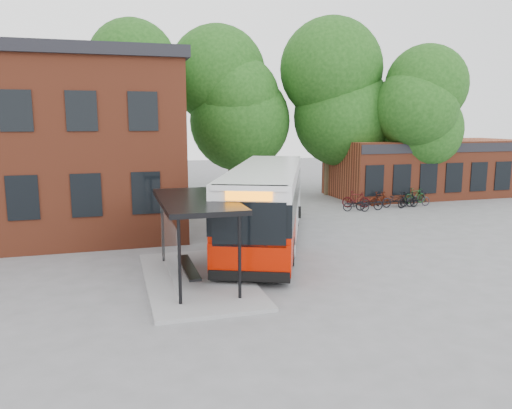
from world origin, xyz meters
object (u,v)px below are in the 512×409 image
object	(u,v)px
bicycle_3	(379,199)
bicycle_5	(408,200)
bicycle_1	(356,199)
bicycle_6	(418,199)
city_bus	(267,204)
bicycle_7	(415,196)
bus_shelter	(197,239)
bicycle_0	(356,205)
bicycle_4	(395,199)
bicycle_2	(369,203)

from	to	relation	value
bicycle_3	bicycle_5	size ratio (longest dim) A/B	0.92
bicycle_1	bicycle_6	distance (m)	4.06
city_bus	bicycle_7	size ratio (longest dim) A/B	7.84
bus_shelter	bicycle_6	distance (m)	19.36
city_bus	bicycle_7	world-z (taller)	city_bus
bicycle_0	bicycle_1	distance (m)	1.41
bicycle_1	bicycle_7	world-z (taller)	bicycle_1
bicycle_6	bicycle_1	bearing A→B (deg)	79.01
bus_shelter	bicycle_6	world-z (taller)	bus_shelter
bicycle_0	bicycle_6	world-z (taller)	bicycle_6
bicycle_1	bicycle_4	xyz separation A→B (m)	(2.45, -0.57, -0.03)
city_bus	bicycle_7	bearing A→B (deg)	51.82
bicycle_7	bus_shelter	bearing A→B (deg)	119.42
bicycle_5	bicycle_6	bearing A→B (deg)	-80.92
bus_shelter	bicycle_2	size ratio (longest dim) A/B	4.16
bicycle_4	bicycle_5	bearing A→B (deg)	-125.46
bicycle_4	bicycle_6	size ratio (longest dim) A/B	1.07
bicycle_1	bicycle_6	bearing A→B (deg)	-76.07
bicycle_0	bicycle_1	xyz separation A→B (m)	(0.65, 1.24, 0.11)
bicycle_0	bicycle_1	bearing A→B (deg)	-5.61
bicycle_3	bicycle_7	size ratio (longest dim) A/B	0.90
bicycle_2	bicycle_4	distance (m)	2.22
bus_shelter	bicycle_5	world-z (taller)	bus_shelter
bicycle_0	bicycle_3	xyz separation A→B (m)	(2.37, 1.41, 0.05)
bus_shelter	city_bus	distance (m)	6.26
bicycle_1	bicycle_5	world-z (taller)	bicycle_1
bicycle_4	bicycle_7	bearing A→B (deg)	-65.43
bus_shelter	city_bus	world-z (taller)	city_bus
bus_shelter	bicycle_6	size ratio (longest dim) A/B	4.02
bicycle_0	bicycle_2	world-z (taller)	bicycle_2
bus_shelter	bicycle_5	bearing A→B (deg)	34.88
bicycle_3	bicycle_5	xyz separation A→B (m)	(1.35, -1.19, 0.04)
bicycle_2	bus_shelter	bearing A→B (deg)	140.26
bicycle_5	bicycle_7	size ratio (longest dim) A/B	0.98
city_bus	bicycle_6	distance (m)	13.50
bicycle_0	bicycle_4	size ratio (longest dim) A/B	0.83
city_bus	bicycle_2	world-z (taller)	city_bus
bicycle_0	bicycle_7	world-z (taller)	bicycle_7
bicycle_4	bicycle_6	distance (m)	1.55
bicycle_1	bicycle_5	xyz separation A→B (m)	(3.07, -1.02, -0.02)
bicycle_0	bicycle_2	xyz separation A→B (m)	(0.95, 0.12, 0.04)
bicycle_2	bicycle_5	bearing A→B (deg)	-77.74
bicycle_5	bus_shelter	bearing A→B (deg)	114.67
bus_shelter	bicycle_6	bearing A→B (deg)	34.10
bicycle_0	bicycle_6	size ratio (longest dim) A/B	0.89
bicycle_4	bicycle_3	bearing A→B (deg)	45.34
bus_shelter	bicycle_7	bearing A→B (deg)	35.75
bicycle_3	bicycle_6	size ratio (longest dim) A/B	0.88
city_bus	bicycle_4	xyz separation A→B (m)	(10.47, 6.15, -1.21)
bicycle_0	bicycle_3	size ratio (longest dim) A/B	1.01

